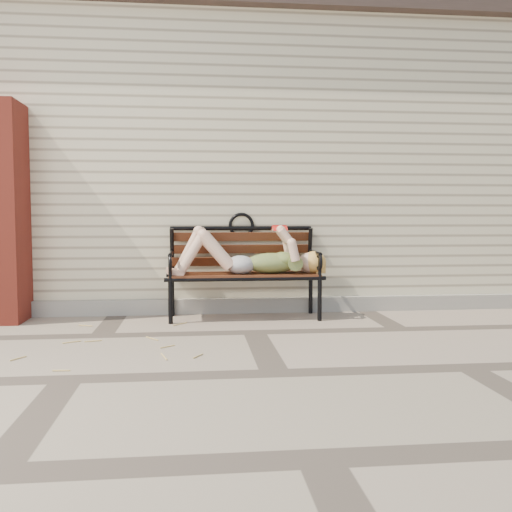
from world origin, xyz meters
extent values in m
plane|color=gray|center=(0.00, 0.00, 0.00)|extent=(80.00, 80.00, 0.00)
cube|color=beige|center=(0.00, 3.00, 1.50)|extent=(8.00, 4.00, 3.00)
cube|color=#3F302D|center=(0.00, 3.00, 3.15)|extent=(8.30, 4.30, 0.30)
cube|color=#9A978B|center=(0.00, 0.97, 0.07)|extent=(8.00, 0.10, 0.15)
cylinder|color=black|center=(-0.71, 0.46, 0.21)|extent=(0.04, 0.04, 0.42)
cylinder|color=black|center=(-0.71, 0.87, 0.21)|extent=(0.04, 0.04, 0.42)
cylinder|color=black|center=(0.66, 0.46, 0.21)|extent=(0.04, 0.04, 0.42)
cylinder|color=black|center=(0.66, 0.87, 0.21)|extent=(0.04, 0.04, 0.42)
cube|color=#532F15|center=(-0.03, 0.66, 0.42)|extent=(1.40, 0.45, 0.03)
cylinder|color=black|center=(-0.03, 0.46, 0.40)|extent=(1.48, 0.04, 0.04)
cylinder|color=black|center=(-0.03, 0.87, 0.40)|extent=(1.48, 0.04, 0.04)
torus|color=black|center=(-0.03, 0.97, 0.88)|extent=(0.25, 0.03, 0.25)
ellipsoid|color=#093840|center=(0.23, 0.64, 0.53)|extent=(0.50, 0.29, 0.19)
ellipsoid|color=#093840|center=(0.34, 0.64, 0.56)|extent=(0.24, 0.28, 0.15)
ellipsoid|color=#ADAEB2|center=(-0.07, 0.64, 0.51)|extent=(0.28, 0.31, 0.18)
sphere|color=#FFC4AB|center=(0.59, 0.64, 0.53)|extent=(0.20, 0.20, 0.20)
ellipsoid|color=#E4A855|center=(0.64, 0.64, 0.53)|extent=(0.23, 0.23, 0.21)
cube|color=red|center=(0.30, 0.64, 0.88)|extent=(0.13, 0.02, 0.02)
cube|color=white|center=(0.30, 0.60, 0.85)|extent=(0.13, 0.08, 0.05)
cube|color=white|center=(0.30, 0.67, 0.85)|extent=(0.13, 0.08, 0.05)
cube|color=red|center=(0.30, 0.59, 0.86)|extent=(0.14, 0.09, 0.05)
cube|color=red|center=(0.30, 0.68, 0.86)|extent=(0.14, 0.09, 0.05)
cylinder|color=tan|center=(-1.12, -0.05, 0.01)|extent=(0.19, 0.01, 0.01)
cylinder|color=tan|center=(-0.93, -0.91, 0.01)|extent=(0.07, 0.13, 0.01)
cylinder|color=tan|center=(-0.47, -0.07, 0.01)|extent=(0.05, 0.17, 0.01)
cylinder|color=tan|center=(-0.94, -0.93, 0.01)|extent=(0.18, 0.01, 0.01)
cylinder|color=tan|center=(-1.47, 0.08, 0.01)|extent=(0.16, 0.05, 0.01)
cylinder|color=tan|center=(-1.70, 0.02, 0.01)|extent=(0.11, 0.07, 0.01)
cylinder|color=tan|center=(-1.92, -0.05, 0.01)|extent=(0.15, 0.04, 0.01)
cylinder|color=tan|center=(-0.97, -0.78, 0.01)|extent=(0.09, 0.19, 0.01)
cylinder|color=tan|center=(-1.28, -1.15, 0.01)|extent=(0.02, 0.16, 0.01)
cylinder|color=tan|center=(-0.78, -0.71, 0.01)|extent=(0.05, 0.09, 0.01)
cylinder|color=tan|center=(-1.17, 0.25, 0.01)|extent=(0.02, 0.16, 0.01)
cylinder|color=tan|center=(-1.08, -0.61, 0.01)|extent=(0.14, 0.11, 0.01)
cylinder|color=tan|center=(-0.71, -0.78, 0.01)|extent=(0.12, 0.04, 0.01)
cylinder|color=tan|center=(-1.23, 0.22, 0.01)|extent=(0.20, 0.02, 0.01)
cylinder|color=tan|center=(-1.15, -0.73, 0.01)|extent=(0.13, 0.04, 0.01)
camera|label=1|loc=(-0.49, -4.68, 0.97)|focal=40.00mm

